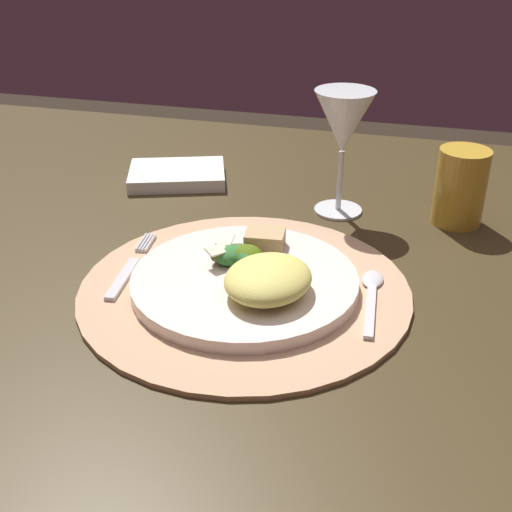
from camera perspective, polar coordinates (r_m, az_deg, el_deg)
dining_table at (r=0.88m, az=1.35°, el=-5.85°), size 1.47×1.05×0.73m
placemat at (r=0.76m, az=-0.98°, el=-2.88°), size 0.38×0.38×0.01m
dinner_plate at (r=0.75m, az=-0.99°, el=-2.19°), size 0.26×0.26×0.02m
pasta_serving at (r=0.71m, az=1.04°, el=-1.98°), size 0.11×0.12×0.03m
salad_greens at (r=0.77m, az=-1.55°, el=0.08°), size 0.08×0.06×0.02m
bread_piece at (r=0.80m, az=0.77°, el=1.39°), size 0.05×0.04×0.02m
fork at (r=0.80m, az=-10.79°, el=-1.00°), size 0.03×0.16×0.00m
spoon at (r=0.75m, az=9.89°, el=-2.96°), size 0.03×0.14×0.01m
napkin at (r=1.06m, az=-6.79°, el=6.93°), size 0.18×0.15×0.02m
wine_glass at (r=0.91m, az=7.51°, el=11.07°), size 0.08×0.08×0.17m
amber_tumbler at (r=0.94m, az=17.13°, el=5.68°), size 0.07×0.07×0.10m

